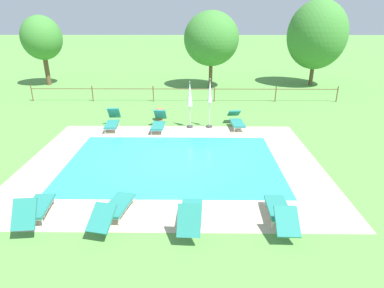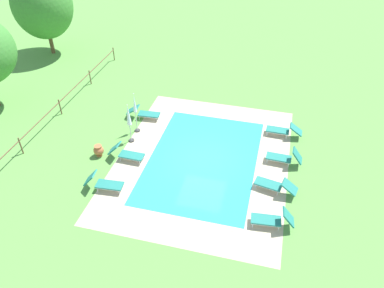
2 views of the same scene
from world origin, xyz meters
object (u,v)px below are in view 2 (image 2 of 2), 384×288
Objects in this scene: sun_lounger_north_near_steps at (272,219)px; patio_umbrella_closed_row_mid_west at (135,108)px; tree_far_west at (42,4)px; sun_lounger_south_near_corner at (144,113)px; terracotta_urn_near_fence at (99,150)px; patio_umbrella_closed_row_west at (129,118)px; sun_lounger_north_mid at (283,130)px; sun_lounger_south_far at (284,157)px; sun_lounger_north_far at (127,153)px; sun_lounger_north_end at (104,183)px; sun_lounger_south_mid at (274,185)px.

patio_umbrella_closed_row_mid_west is at bearing 57.52° from sun_lounger_north_near_steps.
sun_lounger_south_near_corner is at bearing -124.51° from tree_far_west.
patio_umbrella_closed_row_west is at bearing -35.58° from terracotta_urn_near_fence.
tree_far_west is (7.06, 18.99, 3.55)m from sun_lounger_north_mid.
patio_umbrella_closed_row_mid_west is (5.25, 8.25, 1.20)m from sun_lounger_north_near_steps.
sun_lounger_north_far is at bearing 102.10° from sun_lounger_south_far.
sun_lounger_north_end is at bearing -141.39° from tree_far_west.
sun_lounger_south_near_corner is at bearing 2.00° from patio_umbrella_closed_row_west.
sun_lounger_north_mid is 1.05× the size of sun_lounger_north_far.
sun_lounger_south_near_corner is 0.98× the size of sun_lounger_south_mid.
patio_umbrella_closed_row_west is 14.67m from tree_far_west.
sun_lounger_north_end reaches higher than sun_lounger_south_mid.
terracotta_urn_near_fence is at bearing 114.64° from sun_lounger_north_mid.
sun_lounger_south_mid is 8.48m from patio_umbrella_closed_row_west.
sun_lounger_north_mid is 0.31× the size of tree_far_west.
patio_umbrella_closed_row_west is (-0.16, 8.46, 1.19)m from sun_lounger_south_far.
sun_lounger_south_near_corner is at bearing 6.71° from sun_lounger_north_far.
sun_lounger_north_far is at bearing 71.15° from sun_lounger_north_near_steps.
terracotta_urn_near_fence is at bearing 31.10° from sun_lounger_north_end.
sun_lounger_south_far reaches higher than sun_lounger_north_far.
terracotta_urn_near_fence is at bearing 87.72° from sun_lounger_south_mid.
sun_lounger_north_end is (0.29, 8.03, -0.00)m from sun_lounger_north_near_steps.
patio_umbrella_closed_row_west reaches higher than sun_lounger_south_far.
sun_lounger_north_end is 5.11m from patio_umbrella_closed_row_mid_west.
sun_lounger_south_mid is (1.93, -7.94, -0.03)m from sun_lounger_north_end.
patio_umbrella_closed_row_mid_west reaches higher than sun_lounger_north_mid.
sun_lounger_north_mid reaches higher than sun_lounger_south_mid.
sun_lounger_north_end reaches higher than sun_lounger_north_mid.
sun_lounger_north_end is 2.90× the size of terracotta_urn_near_fence.
patio_umbrella_closed_row_west is (3.96, 0.20, 1.19)m from sun_lounger_north_end.
tree_far_west is at bearing 53.60° from sun_lounger_north_near_steps.
sun_lounger_south_far is 21.73m from tree_far_west.
sun_lounger_north_near_steps is 4.42m from sun_lounger_south_far.
sun_lounger_south_near_corner is 13.40m from tree_far_west.
sun_lounger_north_end is 0.93× the size of sun_lounger_south_near_corner.
sun_lounger_north_far is at bearing -135.47° from tree_far_west.
sun_lounger_north_near_steps is at bearing -92.05° from sun_lounger_north_end.
sun_lounger_north_far is 1.04× the size of sun_lounger_south_far.
sun_lounger_south_far reaches higher than terracotta_urn_near_fence.
sun_lounger_south_far reaches higher than sun_lounger_north_end.
sun_lounger_north_near_steps is 0.92× the size of sun_lounger_south_near_corner.
sun_lounger_north_far is at bearing -166.25° from patio_umbrella_closed_row_west.
sun_lounger_south_far is at bearing -79.29° from terracotta_urn_near_fence.
sun_lounger_north_near_steps reaches higher than sun_lounger_north_far.
sun_lounger_north_near_steps is 0.79× the size of patio_umbrella_closed_row_west.
patio_umbrella_closed_row_west reaches higher than sun_lounger_north_far.
tree_far_west is at bearing 44.53° from sun_lounger_north_far.
sun_lounger_south_near_corner is at bearing 2.53° from sun_lounger_north_end.
sun_lounger_north_mid is at bearing -65.36° from terracotta_urn_near_fence.
sun_lounger_north_far is (2.68, 7.84, -0.01)m from sun_lounger_north_near_steps.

